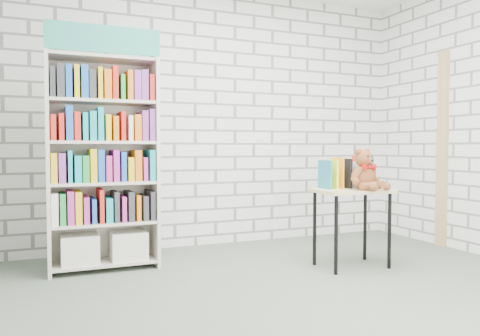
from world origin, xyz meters
name	(u,v)px	position (x,y,z in m)	size (l,w,h in m)	color
ground	(310,296)	(0.00, 0.00, 0.00)	(4.50, 4.50, 0.00)	#4D594B
room_shell	(312,45)	(0.00, 0.00, 1.78)	(4.52, 4.02, 2.81)	silver
bookshelf	(103,161)	(-1.27, 1.36, 0.95)	(0.93, 0.36, 2.08)	beige
display_table	(352,200)	(0.78, 0.58, 0.60)	(0.66, 0.47, 0.70)	#D0B97D
table_books	(345,173)	(0.78, 0.69, 0.83)	(0.46, 0.21, 0.27)	teal
teddy_bear	(365,173)	(0.84, 0.48, 0.85)	(0.33, 0.32, 0.36)	brown
door_trim	(442,149)	(2.23, 0.95, 1.05)	(0.05, 0.12, 2.10)	tan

